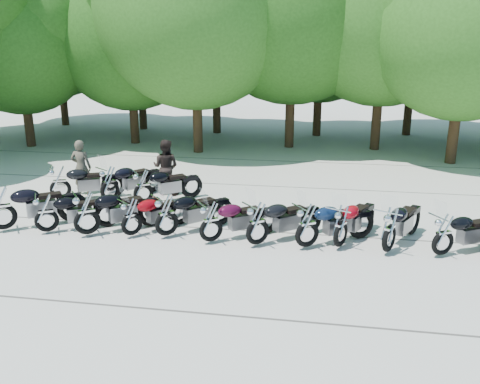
% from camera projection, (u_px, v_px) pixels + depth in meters
% --- Properties ---
extents(ground, '(90.00, 90.00, 0.00)m').
position_uv_depth(ground, '(230.00, 252.00, 12.58)').
color(ground, '#AAA699').
rests_on(ground, ground).
extents(tree_1, '(6.97, 6.97, 8.55)m').
position_uv_depth(tree_1, '(19.00, 39.00, 23.60)').
color(tree_1, '#3A2614').
rests_on(tree_1, ground).
extents(tree_2, '(7.31, 7.31, 8.97)m').
position_uv_depth(tree_2, '(129.00, 34.00, 24.31)').
color(tree_2, '#3A2614').
rests_on(tree_2, ground).
extents(tree_3, '(8.70, 8.70, 10.67)m').
position_uv_depth(tree_3, '(195.00, 9.00, 21.93)').
color(tree_3, '#3A2614').
rests_on(tree_3, ground).
extents(tree_4, '(9.13, 9.13, 11.20)m').
position_uv_depth(tree_4, '(293.00, 3.00, 22.95)').
color(tree_4, '#3A2614').
rests_on(tree_4, ground).
extents(tree_5, '(9.04, 9.04, 11.10)m').
position_uv_depth(tree_5, '(385.00, 4.00, 22.45)').
color(tree_5, '#3A2614').
rests_on(tree_5, ground).
extents(tree_6, '(8.00, 8.00, 9.82)m').
position_uv_depth(tree_6, '(467.00, 19.00, 19.96)').
color(tree_6, '#3A2614').
rests_on(tree_6, ground).
extents(tree_9, '(7.59, 7.59, 9.32)m').
position_uv_depth(tree_9, '(57.00, 31.00, 29.71)').
color(tree_9, '#3A2614').
rests_on(tree_9, ground).
extents(tree_10, '(7.78, 7.78, 9.55)m').
position_uv_depth(tree_10, '(138.00, 28.00, 28.27)').
color(tree_10, '#3A2614').
rests_on(tree_10, ground).
extents(tree_11, '(7.56, 7.56, 9.28)m').
position_uv_depth(tree_11, '(216.00, 31.00, 27.10)').
color(tree_11, '#3A2614').
rests_on(tree_11, ground).
extents(tree_12, '(7.88, 7.88, 9.67)m').
position_uv_depth(tree_12, '(321.00, 26.00, 26.21)').
color(tree_12, '#3A2614').
rests_on(tree_12, ground).
extents(tree_13, '(8.31, 8.31, 10.20)m').
position_uv_depth(tree_13, '(417.00, 20.00, 26.32)').
color(tree_13, '#3A2614').
rests_on(tree_13, ground).
extents(motorcycle_0, '(2.51, 2.12, 1.44)m').
position_uv_depth(motorcycle_0, '(2.00, 207.00, 13.68)').
color(motorcycle_0, black).
rests_on(motorcycle_0, ground).
extents(motorcycle_1, '(2.24, 1.66, 1.24)m').
position_uv_depth(motorcycle_1, '(46.00, 212.00, 13.56)').
color(motorcycle_1, black).
rests_on(motorcycle_1, ground).
extents(motorcycle_2, '(2.41, 2.08, 1.39)m').
position_uv_depth(motorcycle_2, '(86.00, 212.00, 13.34)').
color(motorcycle_2, black).
rests_on(motorcycle_2, ground).
extents(motorcycle_3, '(1.87, 2.02, 1.20)m').
position_uv_depth(motorcycle_3, '(131.00, 216.00, 13.33)').
color(motorcycle_3, maroon).
rests_on(motorcycle_3, ground).
extents(motorcycle_4, '(2.18, 2.15, 1.33)m').
position_uv_depth(motorcycle_4, '(166.00, 214.00, 13.27)').
color(motorcycle_4, black).
rests_on(motorcycle_4, ground).
extents(motorcycle_5, '(2.20, 1.82, 1.25)m').
position_uv_depth(motorcycle_5, '(211.00, 221.00, 12.90)').
color(motorcycle_5, '#3C0820').
rests_on(motorcycle_5, ground).
extents(motorcycle_6, '(2.22, 2.05, 1.31)m').
position_uv_depth(motorcycle_6, '(258.00, 222.00, 12.70)').
color(motorcycle_6, black).
rests_on(motorcycle_6, ground).
extents(motorcycle_7, '(2.32, 1.93, 1.32)m').
position_uv_depth(motorcycle_7, '(307.00, 224.00, 12.54)').
color(motorcycle_7, '#0C1A35').
rests_on(motorcycle_7, ground).
extents(motorcycle_8, '(1.64, 2.30, 1.27)m').
position_uv_depth(motorcycle_8, '(341.00, 225.00, 12.58)').
color(motorcycle_8, '#960511').
rests_on(motorcycle_8, ground).
extents(motorcycle_9, '(1.73, 2.39, 1.32)m').
position_uv_depth(motorcycle_9, '(390.00, 228.00, 12.27)').
color(motorcycle_9, black).
rests_on(motorcycle_9, ground).
extents(motorcycle_10, '(2.21, 1.67, 1.23)m').
position_uv_depth(motorcycle_10, '(444.00, 233.00, 12.08)').
color(motorcycle_10, black).
rests_on(motorcycle_10, ground).
extents(motorcycle_12, '(2.40, 1.60, 1.31)m').
position_uv_depth(motorcycle_12, '(60.00, 181.00, 16.36)').
color(motorcycle_12, black).
rests_on(motorcycle_12, ground).
extents(motorcycle_13, '(1.96, 2.34, 1.34)m').
position_uv_depth(motorcycle_13, '(109.00, 182.00, 16.20)').
color(motorcycle_13, black).
rests_on(motorcycle_13, ground).
extents(motorcycle_14, '(2.24, 1.96, 1.30)m').
position_uv_depth(motorcycle_14, '(143.00, 185.00, 15.94)').
color(motorcycle_14, black).
rests_on(motorcycle_14, ground).
extents(rider_0, '(0.72, 0.51, 1.86)m').
position_uv_depth(rider_0, '(81.00, 167.00, 17.03)').
color(rider_0, '#4D4537').
rests_on(rider_0, ground).
extents(rider_1, '(0.99, 0.81, 1.88)m').
position_uv_depth(rider_1, '(166.00, 167.00, 17.03)').
color(rider_1, black).
rests_on(rider_1, ground).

